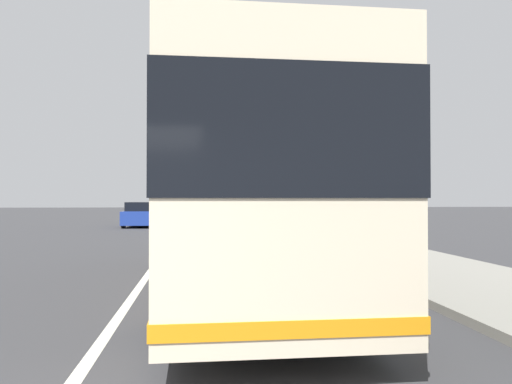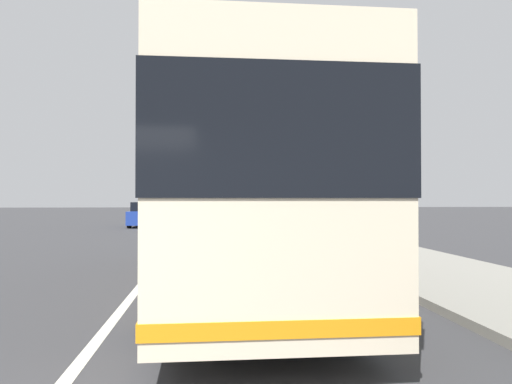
{
  "view_description": "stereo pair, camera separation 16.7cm",
  "coord_description": "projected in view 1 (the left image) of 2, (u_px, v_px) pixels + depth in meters",
  "views": [
    {
      "loc": [
        -2.15,
        -1.19,
        1.74
      ],
      "look_at": [
        8.24,
        -2.34,
        1.89
      ],
      "focal_mm": 35.62,
      "sensor_mm": 36.0,
      "label": 1
    },
    {
      "loc": [
        -2.17,
        -1.36,
        1.74
      ],
      "look_at": [
        8.24,
        -2.34,
        1.89
      ],
      "focal_mm": 35.62,
      "sensor_mm": 36.0,
      "label": 2
    }
  ],
  "objects": [
    {
      "name": "sidewalk_curb",
      "position": [
        419.0,
        266.0,
        12.65
      ],
      "size": [
        110.0,
        3.6,
        0.14
      ],
      "primitive_type": "cube",
      "color": "gray",
      "rests_on": "ground"
    },
    {
      "name": "lane_divider_line",
      "position": [
        149.0,
        273.0,
        11.92
      ],
      "size": [
        110.0,
        0.16,
        0.01
      ],
      "primitive_type": "cube",
      "color": "silver",
      "rests_on": "ground"
    },
    {
      "name": "coach_bus",
      "position": [
        237.0,
        188.0,
        10.13
      ],
      "size": [
        11.5,
        2.7,
        3.47
      ],
      "rotation": [
        0.0,
        0.0,
        0.01
      ],
      "color": "beige",
      "rests_on": "ground"
    },
    {
      "name": "car_oncoming",
      "position": [
        141.0,
        215.0,
        32.28
      ],
      "size": [
        4.63,
        2.0,
        1.57
      ],
      "rotation": [
        0.0,
        0.0,
        3.12
      ],
      "color": "navy",
      "rests_on": "ground"
    },
    {
      "name": "car_side_street",
      "position": [
        206.0,
        215.0,
        34.41
      ],
      "size": [
        4.75,
        2.11,
        1.43
      ],
      "rotation": [
        0.0,
        0.0,
        -0.08
      ],
      "color": "navy",
      "rests_on": "ground"
    },
    {
      "name": "car_far_distant",
      "position": [
        168.0,
        210.0,
        50.1
      ],
      "size": [
        4.55,
        1.82,
        1.44
      ],
      "rotation": [
        0.0,
        0.0,
        3.14
      ],
      "color": "navy",
      "rests_on": "ground"
    },
    {
      "name": "utility_pole",
      "position": [
        352.0,
        137.0,
        18.69
      ],
      "size": [
        0.27,
        0.27,
        8.12
      ],
      "primitive_type": "cylinder",
      "color": "slate",
      "rests_on": "ground"
    }
  ]
}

